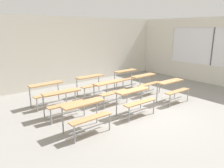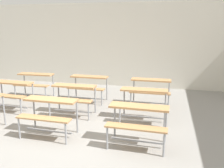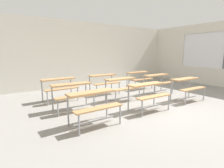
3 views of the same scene
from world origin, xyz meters
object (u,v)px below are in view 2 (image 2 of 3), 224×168
Objects in this scene: desk_bench_r0c1 at (49,109)px; desk_bench_r1c2 at (144,98)px; desk_bench_r1c1 at (73,93)px; desk_bench_r0c2 at (138,117)px; desk_bench_r2c2 at (151,86)px; desk_bench_r1c0 at (11,89)px; desk_bench_r2c0 at (34,80)px; desk_bench_r2c1 at (88,83)px.

desk_bench_r0c1 is 2.15m from desk_bench_r1c2.
desk_bench_r1c1 and desk_bench_r1c2 have the same top height.
desk_bench_r0c1 is at bearing -179.06° from desk_bench_r0c2.
desk_bench_r0c2 is 1.01× the size of desk_bench_r1c2.
desk_bench_r0c1 is 1.00× the size of desk_bench_r0c2.
desk_bench_r1c1 is at bearing 90.33° from desk_bench_r0c1.
desk_bench_r1c1 and desk_bench_r2c2 have the same top height.
desk_bench_r2c0 is at bearing 92.26° from desk_bench_r1c0.
desk_bench_r2c0 is at bearing 147.69° from desk_bench_r0c2.
desk_bench_r2c0 is 1.01× the size of desk_bench_r2c1.
desk_bench_r1c2 and desk_bench_r2c0 have the same top height.
desk_bench_r1c0 is 1.02× the size of desk_bench_r2c2.
desk_bench_r1c1 is at bearing -35.29° from desk_bench_r2c0.
desk_bench_r2c1 is (-1.78, 2.38, 0.00)m from desk_bench_r0c2.
desk_bench_r1c1 is 1.00× the size of desk_bench_r2c1.
desk_bench_r1c0 is at bearing -92.36° from desk_bench_r2c0.
desk_bench_r1c0 is 3.75m from desk_bench_r2c2.
desk_bench_r0c2 is (1.80, -0.02, 0.00)m from desk_bench_r0c1.
desk_bench_r2c0 is (-1.74, 1.13, 0.00)m from desk_bench_r1c1.
desk_bench_r1c0 and desk_bench_r2c2 have the same top height.
desk_bench_r2c0 and desk_bench_r2c1 have the same top height.
desk_bench_r1c1 is 1.16m from desk_bench_r2c1.
desk_bench_r1c0 is 3.50m from desk_bench_r1c2.
desk_bench_r0c1 is 2.90m from desk_bench_r2c0.
desk_bench_r0c1 is at bearing -91.77° from desk_bench_r1c1.
desk_bench_r0c2 is 1.01× the size of desk_bench_r2c2.
desk_bench_r0c2 is 2.16m from desk_bench_r1c1.
desk_bench_r2c0 is at bearing -179.67° from desk_bench_r2c2.
desk_bench_r1c2 is 2.09m from desk_bench_r2c1.
desk_bench_r2c1 is (-1.75, 1.15, 0.00)m from desk_bench_r1c2.
desk_bench_r0c2 is at bearing 0.75° from desk_bench_r0c1.
desk_bench_r1c0 is (-3.52, 1.19, 0.00)m from desk_bench_r0c2.
desk_bench_r1c2 is (3.50, 0.04, 0.00)m from desk_bench_r1c0.
desk_bench_r1c0 is at bearing 162.76° from desk_bench_r0c2.
desk_bench_r1c2 and desk_bench_r2c2 have the same top height.
desk_bench_r2c1 is 1.00× the size of desk_bench_r2c2.
desk_bench_r0c1 is 1.20m from desk_bench_r1c1.
desk_bench_r0c1 and desk_bench_r1c2 have the same top height.
desk_bench_r0c1 is 0.99× the size of desk_bench_r2c0.
desk_bench_r1c0 is at bearing -179.87° from desk_bench_r1c2.
desk_bench_r0c2 is 4.23m from desk_bench_r2c0.
desk_bench_r0c2 and desk_bench_r1c0 have the same top height.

